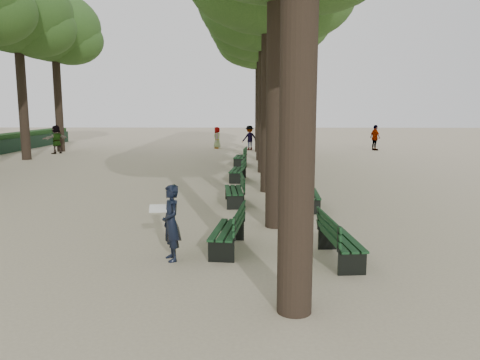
{
  "coord_description": "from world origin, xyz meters",
  "views": [
    {
      "loc": [
        0.82,
        -8.6,
        3.02
      ],
      "look_at": [
        0.6,
        3.0,
        1.2
      ],
      "focal_mm": 35.0,
      "sensor_mm": 36.0,
      "label": 1
    }
  ],
  "objects": [
    {
      "name": "bench_left_3",
      "position": [
        0.37,
        15.64,
        0.27
      ],
      "size": [
        0.71,
        1.84,
        0.92
      ],
      "color": "black",
      "rests_on": "ground"
    },
    {
      "name": "bench_right_1",
      "position": [
        2.63,
        5.17,
        0.27
      ],
      "size": [
        0.65,
        1.82,
        0.92
      ],
      "color": "black",
      "rests_on": "ground"
    },
    {
      "name": "pedestrian_e",
      "position": [
        -11.67,
        21.49,
        0.92
      ],
      "size": [
        1.28,
        1.62,
        1.85
      ],
      "primitive_type": "imported",
      "rotation": [
        0.0,
        0.0,
        4.11
      ],
      "color": "#262628",
      "rests_on": "ground"
    },
    {
      "name": "pedestrian_b",
      "position": [
        0.87,
        24.24,
        0.86
      ],
      "size": [
        1.14,
        0.81,
        1.72
      ],
      "primitive_type": "imported",
      "rotation": [
        0.0,
        0.0,
        3.62
      ],
      "color": "#262628",
      "rests_on": "ground"
    },
    {
      "name": "bench_left_1",
      "position": [
        0.37,
        5.75,
        0.27
      ],
      "size": [
        0.71,
        1.84,
        0.92
      ],
      "color": "black",
      "rests_on": "ground"
    },
    {
      "name": "tree_central_4",
      "position": [
        1.5,
        18.0,
        7.65
      ],
      "size": [
        6.0,
        6.0,
        9.95
      ],
      "color": "#33261C",
      "rests_on": "ground"
    },
    {
      "name": "pedestrian_d",
      "position": [
        -1.49,
        25.48,
        0.78
      ],
      "size": [
        0.34,
        0.78,
        1.56
      ],
      "primitive_type": "imported",
      "rotation": [
        0.0,
        0.0,
        4.75
      ],
      "color": "#262628",
      "rests_on": "ground"
    },
    {
      "name": "pedestrian_c",
      "position": [
        9.62,
        24.16,
        0.89
      ],
      "size": [
        0.69,
        1.1,
        1.77
      ],
      "primitive_type": "imported",
      "rotation": [
        0.0,
        0.0,
        1.93
      ],
      "color": "#262628",
      "rests_on": "ground"
    },
    {
      "name": "ground",
      "position": [
        0.0,
        0.0,
        0.0
      ],
      "size": [
        120.0,
        120.0,
        0.0
      ],
      "primitive_type": "plane",
      "color": "#BDAE8F",
      "rests_on": "ground"
    },
    {
      "name": "bench_left_0",
      "position": [
        0.37,
        1.0,
        0.27
      ],
      "size": [
        0.76,
        1.85,
        0.92
      ],
      "color": "black",
      "rests_on": "ground"
    },
    {
      "name": "bench_right_3",
      "position": [
        2.63,
        15.89,
        0.27
      ],
      "size": [
        0.68,
        1.83,
        0.92
      ],
      "color": "black",
      "rests_on": "ground"
    },
    {
      "name": "bench_left_2",
      "position": [
        0.37,
        10.46,
        0.27
      ],
      "size": [
        0.73,
        1.84,
        0.92
      ],
      "color": "black",
      "rests_on": "ground"
    },
    {
      "name": "tree_central_5",
      "position": [
        1.5,
        23.0,
        7.65
      ],
      "size": [
        6.0,
        6.0,
        9.95
      ],
      "color": "#33261C",
      "rests_on": "ground"
    },
    {
      "name": "man_with_map",
      "position": [
        -0.71,
        0.33,
        0.76
      ],
      "size": [
        0.7,
        0.68,
        1.52
      ],
      "color": "black",
      "rests_on": "ground"
    },
    {
      "name": "bench_right_0",
      "position": [
        2.63,
        0.32,
        0.27
      ],
      "size": [
        0.72,
        1.84,
        0.92
      ],
      "color": "black",
      "rests_on": "ground"
    },
    {
      "name": "bench_right_2",
      "position": [
        2.63,
        10.53,
        0.27
      ],
      "size": [
        0.75,
        1.85,
        0.92
      ],
      "color": "black",
      "rests_on": "ground"
    },
    {
      "name": "tree_far_5",
      "position": [
        -12.0,
        23.0,
        8.14
      ],
      "size": [
        6.0,
        6.0,
        10.45
      ],
      "color": "#33261C",
      "rests_on": "ground"
    },
    {
      "name": "tree_central_3",
      "position": [
        1.5,
        13.0,
        7.65
      ],
      "size": [
        6.0,
        6.0,
        9.95
      ],
      "color": "#33261C",
      "rests_on": "ground"
    },
    {
      "name": "tree_far_4",
      "position": [
        -12.0,
        18.0,
        8.14
      ],
      "size": [
        6.0,
        6.0,
        10.45
      ],
      "color": "#33261C",
      "rests_on": "ground"
    }
  ]
}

